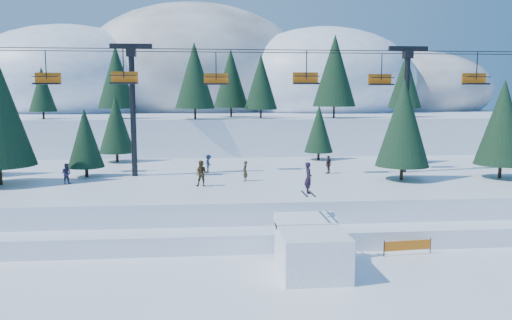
{
  "coord_description": "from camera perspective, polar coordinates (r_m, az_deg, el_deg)",
  "views": [
    {
      "loc": [
        -3.01,
        -21.77,
        8.77
      ],
      "look_at": [
        -0.45,
        6.0,
        5.2
      ],
      "focal_mm": 35.0,
      "sensor_mm": 36.0,
      "label": 1
    }
  ],
  "objects": [
    {
      "name": "banner_far",
      "position": [
        32.23,
        21.18,
        -8.0
      ],
      "size": [
        2.67,
        1.08,
        0.9
      ],
      "color": "black",
      "rests_on": "ground"
    },
    {
      "name": "jump_kicker",
      "position": [
        25.4,
        6.34,
        -10.08
      ],
      "size": [
        3.22,
        4.41,
        5.38
      ],
      "color": "white",
      "rests_on": "ground"
    },
    {
      "name": "ground",
      "position": [
        23.66,
        2.51,
        -14.47
      ],
      "size": [
        160.0,
        160.0,
        0.0
      ],
      "primitive_type": "plane",
      "color": "white",
      "rests_on": "ground"
    },
    {
      "name": "berm",
      "position": [
        31.03,
        0.5,
        -8.07
      ],
      "size": [
        70.0,
        6.0,
        1.1
      ],
      "primitive_type": "cube",
      "color": "white",
      "rests_on": "ground"
    },
    {
      "name": "mountain_ridge",
      "position": [
        95.12,
        -6.56,
        7.78
      ],
      "size": [
        119.0,
        61.1,
        26.46
      ],
      "color": "white",
      "rests_on": "ground"
    },
    {
      "name": "chairlift",
      "position": [
        40.1,
        1.55,
        8.08
      ],
      "size": [
        46.0,
        3.21,
        10.28
      ],
      "color": "black",
      "rests_on": "mid_shelf"
    },
    {
      "name": "conifer_stand",
      "position": [
        39.79,
        -0.18,
        4.37
      ],
      "size": [
        61.68,
        17.36,
        9.72
      ],
      "color": "black",
      "rests_on": "mid_shelf"
    },
    {
      "name": "mid_shelf",
      "position": [
        40.58,
        -0.91,
        -3.38
      ],
      "size": [
        70.0,
        22.0,
        2.5
      ],
      "primitive_type": "cube",
      "color": "white",
      "rests_on": "ground"
    },
    {
      "name": "banner_near",
      "position": [
        29.31,
        16.93,
        -9.34
      ],
      "size": [
        2.84,
        0.36,
        0.9
      ],
      "color": "black",
      "rests_on": "ground"
    },
    {
      "name": "distant_skiers",
      "position": [
        39.43,
        -1.14,
        -0.71
      ],
      "size": [
        28.23,
        9.09,
        1.83
      ],
      "color": "#46301E",
      "rests_on": "mid_shelf"
    }
  ]
}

